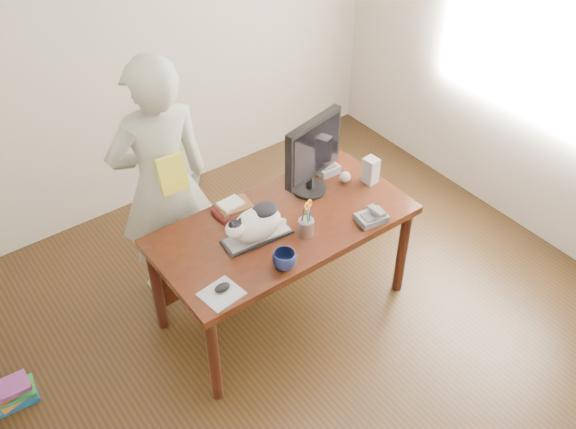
% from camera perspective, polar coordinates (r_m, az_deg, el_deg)
% --- Properties ---
extents(room, '(4.50, 4.50, 4.50)m').
position_cam_1_polar(room, '(3.18, 5.93, 1.79)').
color(room, black).
rests_on(room, ground).
extents(desk, '(1.60, 0.80, 0.75)m').
position_cam_1_polar(desk, '(4.06, -1.08, -1.74)').
color(desk, black).
rests_on(desk, ground).
extents(keyboard, '(0.43, 0.20, 0.03)m').
position_cam_1_polar(keyboard, '(3.81, -2.75, -1.96)').
color(keyboard, black).
rests_on(keyboard, desk).
extents(cat, '(0.41, 0.22, 0.23)m').
position_cam_1_polar(cat, '(3.73, -2.96, -0.80)').
color(cat, white).
rests_on(cat, keyboard).
extents(monitor, '(0.47, 0.28, 0.53)m').
position_cam_1_polar(monitor, '(3.99, 2.23, 5.54)').
color(monitor, black).
rests_on(monitor, desk).
extents(pen_cup, '(0.13, 0.13, 0.25)m').
position_cam_1_polar(pen_cup, '(3.79, 1.61, -0.98)').
color(pen_cup, '#97979C').
rests_on(pen_cup, desk).
extents(mousepad, '(0.23, 0.21, 0.00)m').
position_cam_1_polar(mousepad, '(3.50, -5.94, -7.02)').
color(mousepad, silver).
rests_on(mousepad, desk).
extents(mouse, '(0.10, 0.07, 0.04)m').
position_cam_1_polar(mouse, '(3.51, -5.86, -6.47)').
color(mouse, black).
rests_on(mouse, mousepad).
extents(coffee_mug, '(0.17, 0.17, 0.11)m').
position_cam_1_polar(coffee_mug, '(3.60, -0.31, -4.06)').
color(coffee_mug, '#0E1538').
rests_on(coffee_mug, desk).
extents(phone, '(0.20, 0.16, 0.08)m').
position_cam_1_polar(phone, '(3.95, 7.47, -0.21)').
color(phone, slate).
rests_on(phone, desk).
extents(speaker, '(0.09, 0.10, 0.18)m').
position_cam_1_polar(speaker, '(4.22, 7.36, 3.92)').
color(speaker, '#9D9EA0').
rests_on(speaker, desk).
extents(baseball, '(0.07, 0.07, 0.07)m').
position_cam_1_polar(baseball, '(4.23, 5.10, 3.34)').
color(baseball, white).
rests_on(baseball, desk).
extents(book_stack, '(0.23, 0.18, 0.08)m').
position_cam_1_polar(book_stack, '(3.98, -4.89, 0.58)').
color(book_stack, '#4B1415').
rests_on(book_stack, desk).
extents(calculator, '(0.15, 0.20, 0.06)m').
position_cam_1_polar(calculator, '(4.34, 3.23, 4.30)').
color(calculator, slate).
rests_on(calculator, desk).
extents(person, '(0.68, 0.49, 1.75)m').
position_cam_1_polar(person, '(4.09, -11.12, 2.72)').
color(person, beige).
rests_on(person, ground).
extents(held_book, '(0.18, 0.12, 0.23)m').
position_cam_1_polar(held_book, '(3.86, -10.26, 3.55)').
color(held_book, yellow).
rests_on(held_book, person).
extents(book_pile_b, '(0.26, 0.20, 0.15)m').
position_cam_1_polar(book_pile_b, '(4.24, -23.21, -14.33)').
color(book_pile_b, '#1B61A3').
rests_on(book_pile_b, ground).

